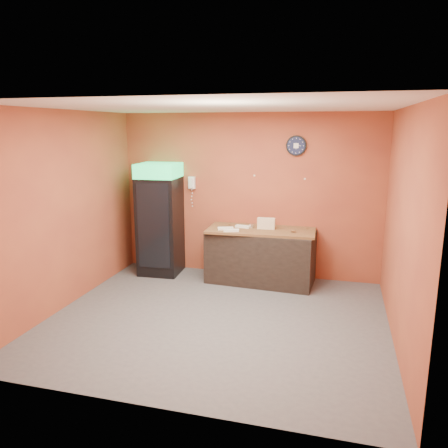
% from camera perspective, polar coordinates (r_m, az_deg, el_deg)
% --- Properties ---
extents(floor, '(4.50, 4.50, 0.00)m').
position_cam_1_polar(floor, '(6.08, -0.91, -12.30)').
color(floor, '#47474C').
rests_on(floor, ground).
extents(back_wall, '(4.50, 0.02, 2.80)m').
position_cam_1_polar(back_wall, '(7.55, 3.21, 3.72)').
color(back_wall, '#AC5130').
rests_on(back_wall, floor).
extents(left_wall, '(0.02, 4.00, 2.80)m').
position_cam_1_polar(left_wall, '(6.61, -20.07, 1.70)').
color(left_wall, '#AC5130').
rests_on(left_wall, floor).
extents(right_wall, '(0.02, 4.00, 2.80)m').
position_cam_1_polar(right_wall, '(5.48, 22.29, -0.58)').
color(right_wall, '#AC5130').
rests_on(right_wall, floor).
extents(ceiling, '(4.50, 4.00, 0.02)m').
position_cam_1_polar(ceiling, '(5.53, -1.01, 15.07)').
color(ceiling, white).
rests_on(ceiling, back_wall).
extents(beverage_cooler, '(0.72, 0.73, 1.95)m').
position_cam_1_polar(beverage_cooler, '(7.71, -8.46, 0.41)').
color(beverage_cooler, black).
rests_on(beverage_cooler, floor).
extents(prep_counter, '(1.79, 0.88, 0.87)m').
position_cam_1_polar(prep_counter, '(7.34, 4.80, -4.29)').
color(prep_counter, black).
rests_on(prep_counter, floor).
extents(wall_clock, '(0.33, 0.06, 0.33)m').
position_cam_1_polar(wall_clock, '(7.32, 9.42, 10.07)').
color(wall_clock, black).
rests_on(wall_clock, back_wall).
extents(wall_phone, '(0.12, 0.10, 0.21)m').
position_cam_1_polar(wall_phone, '(7.74, -4.24, 5.40)').
color(wall_phone, white).
rests_on(wall_phone, back_wall).
extents(butcher_paper, '(1.79, 0.84, 0.04)m').
position_cam_1_polar(butcher_paper, '(7.22, 4.87, -0.82)').
color(butcher_paper, brown).
rests_on(butcher_paper, prep_counter).
extents(sub_roll_stack, '(0.29, 0.11, 0.18)m').
position_cam_1_polar(sub_roll_stack, '(7.22, 5.53, 0.07)').
color(sub_roll_stack, beige).
rests_on(sub_roll_stack, butcher_paper).
extents(wrapped_sandwich_left, '(0.28, 0.18, 0.04)m').
position_cam_1_polar(wrapped_sandwich_left, '(7.16, 0.21, -0.58)').
color(wrapped_sandwich_left, white).
rests_on(wrapped_sandwich_left, butcher_paper).
extents(wrapped_sandwich_mid, '(0.27, 0.16, 0.04)m').
position_cam_1_polar(wrapped_sandwich_mid, '(7.03, 0.95, -0.83)').
color(wrapped_sandwich_mid, white).
rests_on(wrapped_sandwich_mid, butcher_paper).
extents(wrapped_sandwich_right, '(0.26, 0.14, 0.04)m').
position_cam_1_polar(wrapped_sandwich_right, '(7.30, 2.47, -0.34)').
color(wrapped_sandwich_right, white).
rests_on(wrapped_sandwich_right, butcher_paper).
extents(kitchen_tool, '(0.07, 0.07, 0.07)m').
position_cam_1_polar(kitchen_tool, '(7.28, 3.60, -0.26)').
color(kitchen_tool, silver).
rests_on(kitchen_tool, butcher_paper).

